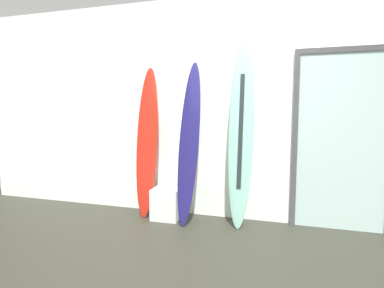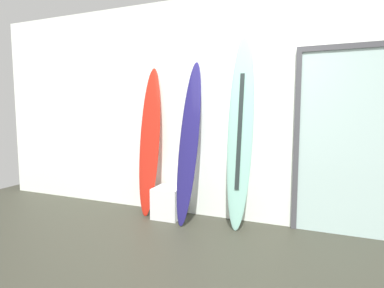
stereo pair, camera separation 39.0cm
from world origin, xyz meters
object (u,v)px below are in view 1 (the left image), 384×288
surfboard_navy (189,142)px  surfboard_seafoam (241,131)px  glass_door (342,138)px  surfboard_crimson (147,142)px  display_block_left (167,203)px

surfboard_navy → surfboard_seafoam: surfboard_seafoam is taller
surfboard_navy → glass_door: glass_door is taller
surfboard_crimson → glass_door: glass_door is taller
display_block_left → glass_door: bearing=6.7°
surfboard_crimson → surfboard_navy: bearing=-8.0°
display_block_left → surfboard_crimson: bearing=167.6°
surfboard_crimson → display_block_left: size_ratio=4.94×
surfboard_seafoam → glass_door: bearing=10.4°
surfboard_navy → surfboard_seafoam: size_ratio=0.87×
surfboard_navy → surfboard_seafoam: bearing=4.9°
surfboard_seafoam → display_block_left: 1.32m
surfboard_crimson → surfboard_seafoam: bearing=-1.5°
surfboard_crimson → display_block_left: (0.30, -0.07, -0.78)m
surfboard_crimson → display_block_left: bearing=-12.4°
surfboard_seafoam → surfboard_crimson: bearing=178.5°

